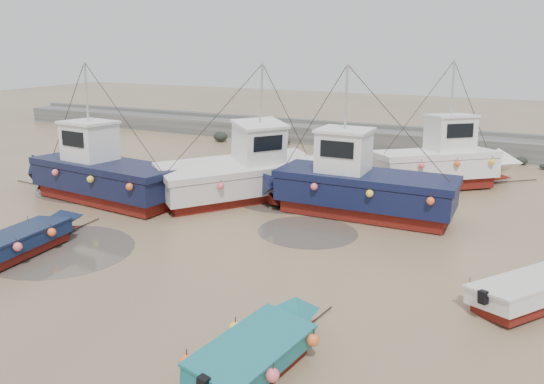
{
  "coord_description": "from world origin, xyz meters",
  "views": [
    {
      "loc": [
        10.73,
        -13.82,
        7.18
      ],
      "look_at": [
        2.1,
        4.39,
        1.4
      ],
      "focal_mm": 35.0,
      "sensor_mm": 36.0,
      "label": 1
    }
  ],
  "objects": [
    {
      "name": "ground",
      "position": [
        0.0,
        0.0,
        0.0
      ],
      "size": [
        120.0,
        120.0,
        0.0
      ],
      "primitive_type": "plane",
      "color": "#9E815D",
      "rests_on": "ground"
    },
    {
      "name": "puddle_c",
      "position": [
        -8.34,
        4.09,
        0.0
      ],
      "size": [
        4.46,
        4.46,
        0.01
      ],
      "primitive_type": "cylinder",
      "color": "#524A41",
      "rests_on": "ground"
    },
    {
      "name": "cabin_boat_1",
      "position": [
        -0.43,
        7.32,
        1.33
      ],
      "size": [
        7.35,
        9.07,
        6.22
      ],
      "rotation": [
        0.0,
        0.0,
        -0.65
      ],
      "color": "maroon",
      "rests_on": "ground"
    },
    {
      "name": "cabin_boat_2",
      "position": [
        4.47,
        7.19,
        1.32
      ],
      "size": [
        10.57,
        3.19,
        6.22
      ],
      "rotation": [
        0.0,
        0.0,
        1.57
      ],
      "color": "maroon",
      "rests_on": "ground"
    },
    {
      "name": "puddle_a",
      "position": [
        -3.6,
        -1.18,
        0.0
      ],
      "size": [
        5.26,
        5.26,
        0.01
      ],
      "primitive_type": "cylinder",
      "color": "#524A41",
      "rests_on": "ground"
    },
    {
      "name": "seawall",
      "position": [
        0.05,
        21.99,
        0.63
      ],
      "size": [
        60.0,
        4.92,
        1.5
      ],
      "color": "slate",
      "rests_on": "ground"
    },
    {
      "name": "person",
      "position": [
        -1.78,
        7.02,
        0.0
      ],
      "size": [
        0.8,
        0.65,
        1.9
      ],
      "primitive_type": "imported",
      "rotation": [
        0.0,
        0.0,
        3.46
      ],
      "color": "#161635",
      "rests_on": "ground"
    },
    {
      "name": "dinghy_3",
      "position": [
        11.84,
        1.72,
        0.54
      ],
      "size": [
        4.3,
        5.37,
        1.43
      ],
      "rotation": [
        0.0,
        0.0,
        -0.64
      ],
      "color": "maroon",
      "rests_on": "ground"
    },
    {
      "name": "cabin_boat_3",
      "position": [
        7.49,
        13.45,
        1.38
      ],
      "size": [
        7.93,
        6.58,
        6.22
      ],
      "rotation": [
        0.0,
        0.0,
        -0.91
      ],
      "color": "maroon",
      "rests_on": "ground"
    },
    {
      "name": "puddle_d",
      "position": [
        1.08,
        9.81,
        0.0
      ],
      "size": [
        6.84,
        6.84,
        0.01
      ],
      "primitive_type": "cylinder",
      "color": "#524A41",
      "rests_on": "ground"
    },
    {
      "name": "puddle_b",
      "position": [
        3.67,
        4.3,
        0.0
      ],
      "size": [
        3.96,
        3.96,
        0.01
      ],
      "primitive_type": "cylinder",
      "color": "#524A41",
      "rests_on": "ground"
    },
    {
      "name": "cabin_boat_0",
      "position": [
        -6.77,
        4.19,
        1.32
      ],
      "size": [
        10.7,
        3.73,
        6.22
      ],
      "rotation": [
        0.0,
        0.0,
        1.46
      ],
      "color": "maroon",
      "rests_on": "ground"
    },
    {
      "name": "dinghy_1",
      "position": [
        -4.55,
        -1.8,
        0.55
      ],
      "size": [
        2.27,
        6.12,
        1.43
      ],
      "rotation": [
        0.0,
        0.0,
        0.05
      ],
      "color": "maroon",
      "rests_on": "ground"
    },
    {
      "name": "dinghy_2",
      "position": [
        5.98,
        -4.41,
        0.56
      ],
      "size": [
        2.32,
        5.34,
        1.43
      ],
      "rotation": [
        0.0,
        0.0,
        -0.17
      ],
      "color": "maroon",
      "rests_on": "ground"
    }
  ]
}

